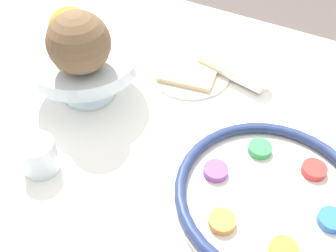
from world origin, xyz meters
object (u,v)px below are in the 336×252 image
at_px(seder_plate, 270,195).
at_px(cup_mid, 39,156).
at_px(orange_fruit, 72,30).
at_px(fruit_stand, 84,62).
at_px(coconut, 79,43).
at_px(napkin_roll, 233,69).
at_px(bread_plate, 190,71).

height_order(seder_plate, cup_mid, cup_mid).
bearing_deg(orange_fruit, fruit_stand, 169.91).
relative_size(fruit_stand, orange_fruit, 2.54).
bearing_deg(orange_fruit, seder_plate, 170.55).
xyz_separation_m(seder_plate, coconut, (0.40, -0.03, 0.15)).
distance_m(napkin_roll, cup_mid, 0.45).
relative_size(seder_plate, bread_plate, 1.74).
distance_m(seder_plate, bread_plate, 0.36).
height_order(bread_plate, napkin_roll, napkin_roll).
height_order(orange_fruit, bread_plate, orange_fruit).
distance_m(orange_fruit, coconut, 0.07).
xyz_separation_m(fruit_stand, orange_fruit, (0.02, -0.00, 0.07)).
xyz_separation_m(orange_fruit, cup_mid, (-0.07, 0.21, -0.12)).
bearing_deg(fruit_stand, cup_mid, 103.37).
relative_size(bread_plate, cup_mid, 2.82).
xyz_separation_m(seder_plate, cup_mid, (0.38, 0.13, 0.02)).
height_order(seder_plate, coconut, coconut).
relative_size(seder_plate, napkin_roll, 1.90).
xyz_separation_m(seder_plate, orange_fruit, (0.45, -0.07, 0.14)).
distance_m(bread_plate, napkin_roll, 0.10).
distance_m(fruit_stand, coconut, 0.09).
bearing_deg(bread_plate, napkin_roll, -158.18).
height_order(seder_plate, fruit_stand, fruit_stand).
distance_m(coconut, napkin_roll, 0.35).
xyz_separation_m(napkin_roll, cup_mid, (0.20, 0.41, 0.01)).
xyz_separation_m(coconut, cup_mid, (-0.02, 0.17, -0.13)).
bearing_deg(orange_fruit, coconut, 141.81).
height_order(orange_fruit, coconut, coconut).
distance_m(orange_fruit, bread_plate, 0.28).
bearing_deg(fruit_stand, napkin_roll, -140.54).
distance_m(orange_fruit, cup_mid, 0.25).
bearing_deg(seder_plate, napkin_roll, -56.51).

